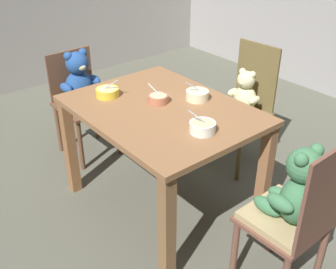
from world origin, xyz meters
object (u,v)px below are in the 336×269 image
object	(u,v)px
teddy_chair_near_left	(80,87)
porridge_bowl_terracotta_center	(158,99)
teddy_chair_near_right	(295,202)
teddy_chair_far_center	(244,100)
dining_table	(162,125)
porridge_bowl_white_near_right	(202,127)
porridge_bowl_yellow_near_left	(107,92)
porridge_bowl_cream_far_center	(197,95)

from	to	relation	value
teddy_chair_near_left	porridge_bowl_terracotta_center	xyz separation A→B (m)	(0.89, 0.08, 0.20)
teddy_chair_near_right	porridge_bowl_terracotta_center	world-z (taller)	teddy_chair_near_right
teddy_chair_far_center	teddy_chair_near_left	bearing A→B (deg)	-50.18
dining_table	porridge_bowl_white_near_right	bearing A→B (deg)	-2.69
teddy_chair_near_right	porridge_bowl_yellow_near_left	size ratio (longest dim) A/B	6.20
teddy_chair_near_left	porridge_bowl_cream_far_center	xyz separation A→B (m)	(1.01, 0.29, 0.20)
dining_table	porridge_bowl_white_near_right	distance (m)	0.40
porridge_bowl_yellow_near_left	teddy_chair_near_left	bearing A→B (deg)	169.27
dining_table	porridge_bowl_white_near_right	xyz separation A→B (m)	(0.37, -0.02, 0.15)
dining_table	porridge_bowl_terracotta_center	world-z (taller)	porridge_bowl_terracotta_center
teddy_chair_near_left	porridge_bowl_white_near_right	bearing A→B (deg)	0.14
teddy_chair_near_left	porridge_bowl_terracotta_center	size ratio (longest dim) A/B	6.32
porridge_bowl_terracotta_center	teddy_chair_near_left	bearing A→B (deg)	-175.04
teddy_chair_near_left	porridge_bowl_yellow_near_left	xyz separation A→B (m)	(0.61, -0.12, 0.20)
teddy_chair_near_left	teddy_chair_near_right	world-z (taller)	teddy_chair_near_right
teddy_chair_far_center	porridge_bowl_white_near_right	size ratio (longest dim) A/B	6.54
porridge_bowl_white_near_right	porridge_bowl_terracotta_center	distance (m)	0.45
dining_table	teddy_chair_near_left	world-z (taller)	teddy_chair_near_left
porridge_bowl_yellow_near_left	teddy_chair_far_center	bearing A→B (deg)	72.69
teddy_chair_near_left	porridge_bowl_terracotta_center	bearing A→B (deg)	3.79
teddy_chair_near_right	porridge_bowl_white_near_right	size ratio (longest dim) A/B	6.54
teddy_chair_far_center	dining_table	bearing A→B (deg)	-0.82
teddy_chair_far_center	porridge_bowl_terracotta_center	size ratio (longest dim) A/B	6.88
teddy_chair_near_left	teddy_chair_far_center	xyz separation A→B (m)	(0.92, 0.87, -0.04)
teddy_chair_near_right	porridge_bowl_yellow_near_left	xyz separation A→B (m)	(-1.29, -0.22, 0.19)
teddy_chair_far_center	porridge_bowl_yellow_near_left	xyz separation A→B (m)	(-0.31, -0.99, 0.24)
teddy_chair_far_center	porridge_bowl_yellow_near_left	distance (m)	1.06
dining_table	porridge_bowl_cream_far_center	size ratio (longest dim) A/B	7.63
porridge_bowl_yellow_near_left	porridge_bowl_cream_far_center	size ratio (longest dim) A/B	1.00
teddy_chair_near_left	teddy_chair_far_center	world-z (taller)	teddy_chair_far_center
teddy_chair_near_left	teddy_chair_far_center	bearing A→B (deg)	42.38
dining_table	porridge_bowl_cream_far_center	world-z (taller)	porridge_bowl_cream_far_center
dining_table	porridge_bowl_cream_far_center	distance (m)	0.29
dining_table	porridge_bowl_terracotta_center	size ratio (longest dim) A/B	8.47
porridge_bowl_white_near_right	porridge_bowl_terracotta_center	world-z (taller)	porridge_bowl_white_near_right
dining_table	porridge_bowl_cream_far_center	bearing A→B (deg)	78.11
teddy_chair_near_right	porridge_bowl_cream_far_center	world-z (taller)	teddy_chair_near_right
porridge_bowl_white_near_right	porridge_bowl_cream_far_center	bearing A→B (deg)	140.94
teddy_chair_far_center	porridge_bowl_cream_far_center	bearing A→B (deg)	5.44
porridge_bowl_terracotta_center	teddy_chair_near_right	bearing A→B (deg)	1.76
teddy_chair_near_left	teddy_chair_near_right	distance (m)	1.91
porridge_bowl_white_near_right	porridge_bowl_terracotta_center	size ratio (longest dim) A/B	1.05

